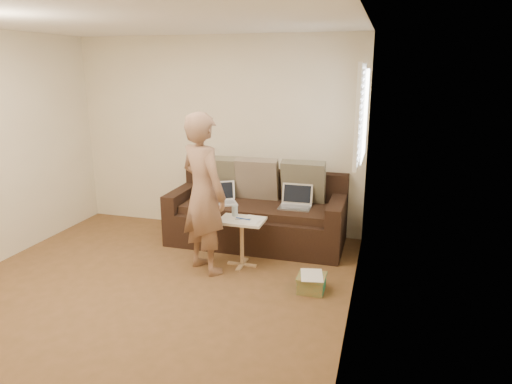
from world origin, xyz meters
TOP-DOWN VIEW (x-y plane):
  - floor at (0.00, 0.00)m, footprint 4.50×4.50m
  - ceiling at (0.00, 0.00)m, footprint 4.50×4.50m
  - wall_back at (0.00, 2.25)m, footprint 4.00×0.00m
  - wall_right at (2.00, 0.00)m, footprint 0.00×4.50m
  - window_blinds at (1.95, 1.50)m, footprint 0.12×0.88m
  - sofa at (0.70, 1.77)m, footprint 2.20×0.95m
  - pillow_left at (0.10, 1.97)m, footprint 0.55×0.29m
  - pillow_mid at (0.65, 1.98)m, footprint 0.55×0.27m
  - pillow_right at (1.25, 2.00)m, footprint 0.55×0.28m
  - laptop_silver at (1.20, 1.73)m, footprint 0.39×0.28m
  - laptop_white at (0.28, 1.65)m, footprint 0.45×0.42m
  - person at (0.38, 0.83)m, footprint 0.77×0.70m
  - side_table at (0.74, 1.04)m, footprint 0.50×0.35m
  - drinking_glass at (0.62, 1.15)m, footprint 0.07×0.07m
  - scissors at (0.76, 1.04)m, footprint 0.20×0.14m
  - paper_on_table at (0.84, 1.06)m, footprint 0.25×0.33m
  - striped_box at (1.60, 0.64)m, footprint 0.28×0.28m

SIDE VIEW (x-z plane):
  - floor at x=0.00m, z-range 0.00..0.00m
  - striped_box at x=1.60m, z-range 0.00..0.18m
  - side_table at x=0.74m, z-range 0.00..0.55m
  - sofa at x=0.70m, z-range 0.00..0.85m
  - laptop_silver at x=1.20m, z-range 0.39..0.65m
  - laptop_white at x=0.28m, z-range 0.39..0.65m
  - paper_on_table at x=0.84m, z-range 0.55..0.56m
  - scissors at x=0.76m, z-range 0.55..0.57m
  - drinking_glass at x=0.62m, z-range 0.55..0.67m
  - pillow_left at x=0.10m, z-range 0.51..1.07m
  - pillow_mid at x=0.65m, z-range 0.51..1.07m
  - pillow_right at x=1.25m, z-range 0.51..1.07m
  - person at x=0.38m, z-range 0.00..1.76m
  - wall_back at x=0.00m, z-range -0.70..3.30m
  - wall_right at x=2.00m, z-range -0.95..3.55m
  - window_blinds at x=1.95m, z-range 1.16..2.24m
  - ceiling at x=0.00m, z-range 2.60..2.60m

